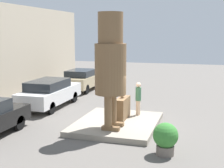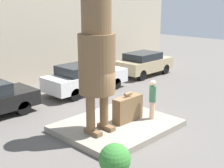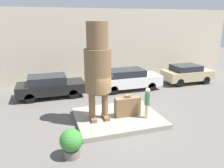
{
  "view_description": "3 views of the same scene",
  "coord_description": "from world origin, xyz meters",
  "px_view_note": "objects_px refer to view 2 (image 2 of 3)",
  "views": [
    {
      "loc": [
        -13.26,
        -3.77,
        4.25
      ],
      "look_at": [
        -0.32,
        0.15,
        2.0
      ],
      "focal_mm": 50.0,
      "sensor_mm": 36.0,
      "label": 1
    },
    {
      "loc": [
        -8.29,
        -7.85,
        4.92
      ],
      "look_at": [
        -0.58,
        -0.29,
        1.99
      ],
      "focal_mm": 50.0,
      "sensor_mm": 36.0,
      "label": 2
    },
    {
      "loc": [
        -3.53,
        -10.01,
        5.11
      ],
      "look_at": [
        -0.34,
        -0.04,
        2.03
      ],
      "focal_mm": 35.0,
      "sensor_mm": 36.0,
      "label": 3
    }
  ],
  "objects_px": {
    "giant_suitcase": "(128,109)",
    "parked_car_white": "(86,77)",
    "planter_pot": "(115,162)",
    "tourist": "(153,98)",
    "parked_car_tan": "(144,63)",
    "statue_figure": "(97,55)"
  },
  "relations": [
    {
      "from": "tourist",
      "to": "planter_pot",
      "type": "xyz_separation_m",
      "value": [
        -4.1,
        -1.85,
        -0.5
      ]
    },
    {
      "from": "statue_figure",
      "to": "parked_car_tan",
      "type": "relative_size",
      "value": 1.2
    },
    {
      "from": "parked_car_white",
      "to": "parked_car_tan",
      "type": "xyz_separation_m",
      "value": [
        5.35,
        0.21,
        -0.01
      ]
    },
    {
      "from": "giant_suitcase",
      "to": "planter_pot",
      "type": "distance_m",
      "value": 4.05
    },
    {
      "from": "parked_car_white",
      "to": "statue_figure",
      "type": "bearing_deg",
      "value": -126.66
    },
    {
      "from": "statue_figure",
      "to": "planter_pot",
      "type": "height_order",
      "value": "statue_figure"
    },
    {
      "from": "giant_suitcase",
      "to": "planter_pot",
      "type": "bearing_deg",
      "value": -143.4
    },
    {
      "from": "statue_figure",
      "to": "planter_pot",
      "type": "distance_m",
      "value": 3.91
    },
    {
      "from": "giant_suitcase",
      "to": "parked_car_white",
      "type": "xyz_separation_m",
      "value": [
        2.0,
        4.87,
        0.1
      ]
    },
    {
      "from": "parked_car_white",
      "to": "parked_car_tan",
      "type": "height_order",
      "value": "parked_car_white"
    },
    {
      "from": "giant_suitcase",
      "to": "parked_car_tan",
      "type": "xyz_separation_m",
      "value": [
        7.35,
        5.08,
        0.08
      ]
    },
    {
      "from": "planter_pot",
      "to": "statue_figure",
      "type": "bearing_deg",
      "value": 55.82
    },
    {
      "from": "giant_suitcase",
      "to": "parked_car_white",
      "type": "bearing_deg",
      "value": 67.62
    },
    {
      "from": "giant_suitcase",
      "to": "parked_car_tan",
      "type": "distance_m",
      "value": 8.94
    },
    {
      "from": "statue_figure",
      "to": "giant_suitcase",
      "type": "relative_size",
      "value": 3.56
    },
    {
      "from": "tourist",
      "to": "planter_pot",
      "type": "bearing_deg",
      "value": -155.68
    },
    {
      "from": "statue_figure",
      "to": "tourist",
      "type": "bearing_deg",
      "value": -15.97
    },
    {
      "from": "parked_car_tan",
      "to": "planter_pot",
      "type": "height_order",
      "value": "parked_car_tan"
    },
    {
      "from": "giant_suitcase",
      "to": "parked_car_tan",
      "type": "relative_size",
      "value": 0.34
    },
    {
      "from": "parked_car_white",
      "to": "planter_pot",
      "type": "bearing_deg",
      "value": -125.81
    },
    {
      "from": "parked_car_white",
      "to": "giant_suitcase",
      "type": "bearing_deg",
      "value": -112.38
    },
    {
      "from": "parked_car_white",
      "to": "tourist",
      "type": "bearing_deg",
      "value": -101.99
    }
  ]
}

